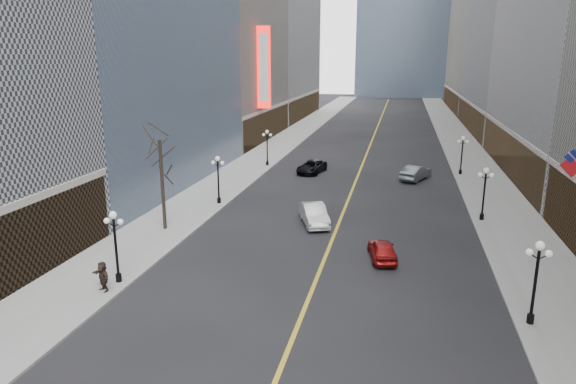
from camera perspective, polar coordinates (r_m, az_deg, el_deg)
The scene contains 16 objects.
sidewalk_east at distance 68.22m, azimuth 20.09°, elevation 2.47°, with size 6.00×230.00×0.15m, color gray.
sidewalk_west at distance 70.12m, azimuth -3.22°, elevation 3.67°, with size 6.00×230.00×0.15m, color gray.
lane_line at distance 77.56m, azimuth 8.86°, elevation 4.54°, with size 0.25×200.00×0.02m, color gold.
streetlamp_east_1 at distance 29.18m, azimuth 25.87°, elevation -8.21°, with size 1.26×0.44×4.52m.
streetlamp_east_2 at distance 46.04m, azimuth 21.00°, elevation 0.39°, with size 1.26×0.44×4.52m.
streetlamp_east_3 at distance 63.52m, azimuth 18.78°, elevation 4.33°, with size 1.26×0.44×4.52m.
streetlamp_west_1 at distance 32.77m, azimuth -18.65°, elevation -5.01°, with size 1.26×0.44×4.52m.
streetlamp_west_2 at distance 48.39m, azimuth -7.77°, elevation 1.92°, with size 1.26×0.44×4.52m.
streetlamp_west_3 at distance 65.25m, azimuth -2.33°, elevation 5.36°, with size 1.26×0.44×4.52m.
theatre_marquee at distance 78.97m, azimuth -2.69°, elevation 13.63°, with size 2.00×0.55×12.00m.
tree_west_far at distance 41.20m, azimuth -13.99°, elevation 4.10°, with size 3.60×3.60×7.92m.
car_nb_mid at distance 42.82m, azimuth 2.93°, elevation -2.51°, with size 1.79×5.14×1.70m, color silver.
car_nb_far at distance 61.95m, azimuth 2.65°, elevation 2.82°, with size 2.46×5.34×1.48m, color black.
car_sb_mid at distance 36.13m, azimuth 10.45°, elevation -6.32°, with size 1.67×4.14×1.41m, color maroon.
car_sb_far at distance 59.98m, azimuth 14.00°, elevation 2.10°, with size 1.80×5.16×1.70m, color #515659.
ped_west_far at distance 32.45m, azimuth -19.90°, elevation -8.80°, with size 1.70×0.49×1.83m, color #2D2019.
Camera 1 is at (4.71, 3.78, 13.56)m, focal length 32.00 mm.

